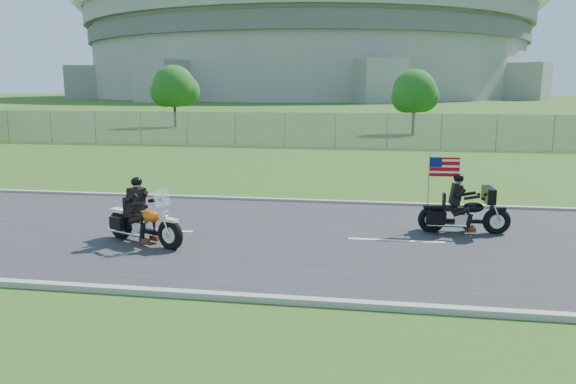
# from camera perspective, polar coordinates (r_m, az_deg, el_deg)

# --- Properties ---
(ground) EXTENTS (420.00, 420.00, 0.00)m
(ground) POSITION_cam_1_polar(r_m,az_deg,el_deg) (13.72, -6.07, -4.36)
(ground) COLOR #2C4E18
(ground) RESTS_ON ground
(road) EXTENTS (120.00, 8.00, 0.04)m
(road) POSITION_cam_1_polar(r_m,az_deg,el_deg) (13.71, -6.07, -4.28)
(road) COLOR #28282B
(road) RESTS_ON ground
(curb_north) EXTENTS (120.00, 0.18, 0.12)m
(curb_north) POSITION_cam_1_polar(r_m,az_deg,el_deg) (17.54, -2.60, -0.80)
(curb_north) COLOR #9E9B93
(curb_north) RESTS_ON ground
(curb_south) EXTENTS (120.00, 0.18, 0.12)m
(curb_south) POSITION_cam_1_polar(r_m,az_deg,el_deg) (10.04, -12.24, -9.99)
(curb_south) COLOR #9E9B93
(curb_south) RESTS_ON ground
(fence) EXTENTS (60.00, 0.03, 2.00)m
(fence) POSITION_cam_1_polar(r_m,az_deg,el_deg) (33.95, -5.39, 6.40)
(fence) COLOR gray
(fence) RESTS_ON ground
(stadium) EXTENTS (140.40, 140.40, 29.20)m
(stadium) POSITION_cam_1_polar(r_m,az_deg,el_deg) (184.66, 1.96, 14.51)
(stadium) COLOR #A3A099
(stadium) RESTS_ON ground
(tree_fence_near) EXTENTS (3.52, 3.28, 4.75)m
(tree_fence_near) POSITION_cam_1_polar(r_m,az_deg,el_deg) (42.88, 12.77, 9.73)
(tree_fence_near) COLOR #382316
(tree_fence_near) RESTS_ON ground
(tree_fence_mid) EXTENTS (3.96, 3.69, 5.30)m
(tree_fence_mid) POSITION_cam_1_polar(r_m,az_deg,el_deg) (49.97, -11.44, 10.27)
(tree_fence_mid) COLOR #382316
(tree_fence_mid) RESTS_ON ground
(motorcycle_lead) EXTENTS (2.18, 1.18, 1.56)m
(motorcycle_lead) POSITION_cam_1_polar(r_m,az_deg,el_deg) (13.11, -14.50, -3.13)
(motorcycle_lead) COLOR black
(motorcycle_lead) RESTS_ON ground
(motorcycle_follow) EXTENTS (2.21, 0.73, 1.84)m
(motorcycle_follow) POSITION_cam_1_polar(r_m,az_deg,el_deg) (14.25, 17.45, -2.11)
(motorcycle_follow) COLOR black
(motorcycle_follow) RESTS_ON ground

